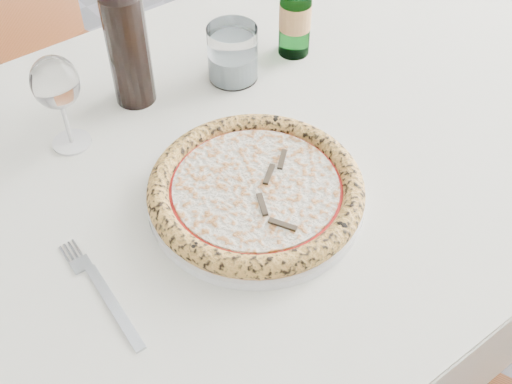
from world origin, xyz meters
The scene contains 9 objects.
dining_table centered at (0.25, 0.24, 0.67)m, with size 1.55×0.95×0.76m.
chair_far centered at (0.26, 0.98, 0.53)m, with size 0.55×0.55×0.93m.
plate centered at (0.25, 0.14, 0.76)m, with size 0.31×0.31×0.02m.
pizza centered at (0.25, 0.14, 0.78)m, with size 0.31×0.31×0.03m.
fork centered at (0.00, 0.14, 0.76)m, with size 0.03×0.21×0.00m.
wine_glass centered at (0.10, 0.42, 0.87)m, with size 0.07×0.07×0.16m.
tumbler centered at (0.41, 0.40, 0.80)m, with size 0.09×0.09×0.10m.
beer_bottle centered at (0.54, 0.39, 0.84)m, with size 0.06×0.06×0.22m.
wine_bottle centered at (0.24, 0.46, 0.87)m, with size 0.07×0.07×0.27m.
Camera 1 is at (-0.15, -0.34, 1.44)m, focal length 45.00 mm.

